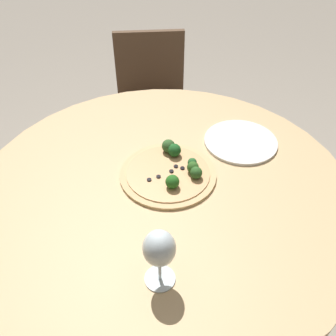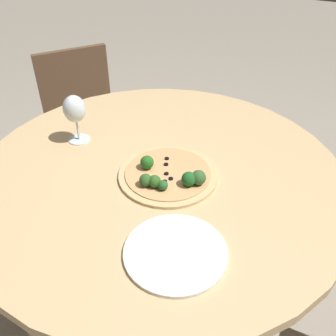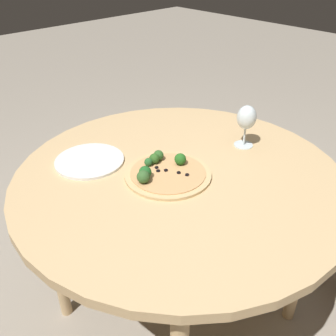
{
  "view_description": "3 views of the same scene",
  "coord_description": "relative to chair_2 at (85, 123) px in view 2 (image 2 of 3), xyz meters",
  "views": [
    {
      "loc": [
        -0.06,
        -0.82,
        1.56
      ],
      "look_at": [
        0.02,
        0.04,
        0.8
      ],
      "focal_mm": 40.0,
      "sensor_mm": 36.0,
      "label": 1
    },
    {
      "loc": [
        0.83,
        0.42,
        1.48
      ],
      "look_at": [
        0.02,
        0.04,
        0.8
      ],
      "focal_mm": 40.0,
      "sensor_mm": 36.0,
      "label": 2
    },
    {
      "loc": [
        -0.77,
        0.79,
        1.48
      ],
      "look_at": [
        0.02,
        0.04,
        0.8
      ],
      "focal_mm": 40.0,
      "sensor_mm": 36.0,
      "label": 3
    }
  ],
  "objects": [
    {
      "name": "pizza",
      "position": [
        0.61,
        0.79,
        0.34
      ],
      "size": [
        0.3,
        0.3,
        0.06
      ],
      "color": "tan",
      "rests_on": "dining_table"
    },
    {
      "name": "wine_glass",
      "position": [
        0.55,
        0.42,
        0.44
      ],
      "size": [
        0.07,
        0.07,
        0.17
      ],
      "color": "silver",
      "rests_on": "dining_table"
    },
    {
      "name": "plate_near",
      "position": [
        0.87,
        0.93,
        0.33
      ],
      "size": [
        0.25,
        0.25,
        0.01
      ],
      "color": "silver",
      "rests_on": "dining_table"
    },
    {
      "name": "chair_2",
      "position": [
        0.0,
        0.0,
        0.0
      ],
      "size": [
        0.56,
        0.56,
        0.81
      ],
      "rotation": [
        0.0,
        0.0,
        -3.81
      ],
      "color": "brown",
      "rests_on": "ground_plane"
    },
    {
      "name": "dining_table",
      "position": [
        0.59,
        0.74,
        0.26
      ],
      "size": [
        1.16,
        1.16,
        0.77
      ],
      "color": "tan",
      "rests_on": "ground_plane"
    },
    {
      "name": "ground_plane",
      "position": [
        0.59,
        0.74,
        -0.44
      ],
      "size": [
        12.0,
        12.0,
        0.0
      ],
      "primitive_type": "plane",
      "color": "gray"
    }
  ]
}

